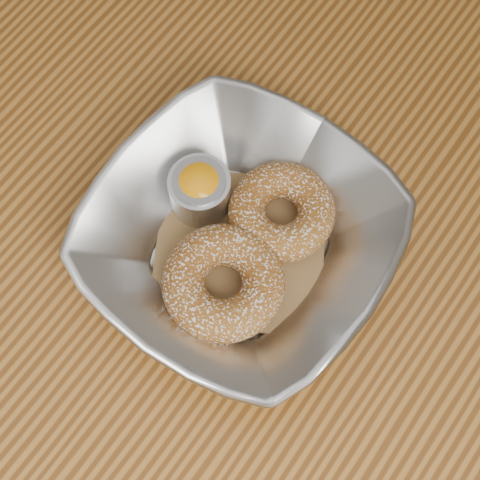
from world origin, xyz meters
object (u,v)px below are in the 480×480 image
Objects in this scene: donut_back at (282,211)px; donut_front at (223,282)px; table at (207,234)px; serving_bowl at (240,240)px; ramekin at (200,190)px.

donut_front is at bearing -91.52° from donut_back.
table is 0.15m from donut_back.
serving_bowl is at bearing 105.39° from donut_front.
donut_front reaches higher than donut_back.
donut_back is at bearing 88.48° from donut_front.
ramekin is at bearing 140.00° from donut_front.
ramekin is (0.01, -0.01, 0.13)m from table.
serving_bowl is at bearing -23.17° from table.
donut_front is (0.01, -0.04, -0.00)m from serving_bowl.
ramekin reaches higher than table.
donut_front is (-0.00, -0.08, 0.00)m from donut_back.
donut_back is at bearing 21.74° from ramekin.
serving_bowl is 0.05m from donut_back.
serving_bowl reaches higher than donut_front.
serving_bowl is 4.68× the size of ramekin.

